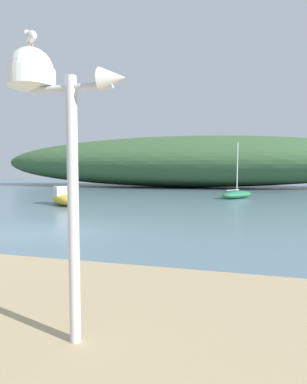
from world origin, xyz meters
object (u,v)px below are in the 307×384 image
object	(u,v)px
motorboat_west_reach	(63,198)
mast_structure	(47,101)
sailboat_off_point	(237,194)
seagull_on_radar	(30,36)

from	to	relation	value
motorboat_west_reach	mast_structure	bearing A→B (deg)	-59.76
mast_structure	sailboat_off_point	size ratio (longest dim) A/B	0.78
seagull_on_radar	sailboat_off_point	xyz separation A→B (m)	(2.23, 20.94, -3.24)
seagull_on_radar	sailboat_off_point	size ratio (longest dim) A/B	0.07
mast_structure	motorboat_west_reach	bearing A→B (deg)	120.24
mast_structure	sailboat_off_point	distance (m)	21.20
sailboat_off_point	seagull_on_radar	bearing A→B (deg)	-96.08
mast_structure	seagull_on_radar	world-z (taller)	seagull_on_radar
motorboat_west_reach	sailboat_off_point	world-z (taller)	sailboat_off_point
mast_structure	motorboat_west_reach	distance (m)	16.09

